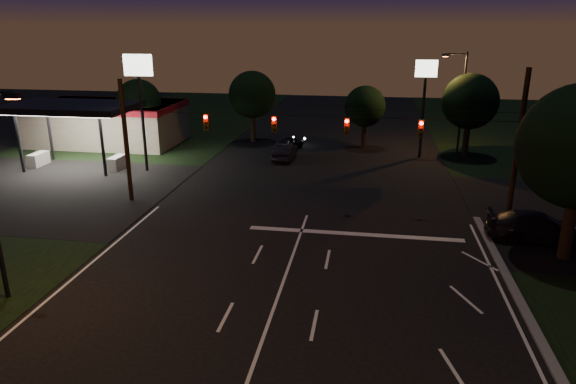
% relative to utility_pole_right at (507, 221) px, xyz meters
% --- Properties ---
extents(ground, '(140.00, 140.00, 0.00)m').
position_rel_utility_pole_right_xyz_m(ground, '(-12.00, -15.00, 0.00)').
color(ground, black).
rests_on(ground, ground).
extents(cross_street_left, '(20.00, 16.00, 0.02)m').
position_rel_utility_pole_right_xyz_m(cross_street_left, '(-32.00, 1.00, 0.00)').
color(cross_street_left, black).
rests_on(cross_street_left, ground).
extents(stop_bar, '(12.00, 0.50, 0.01)m').
position_rel_utility_pole_right_xyz_m(stop_bar, '(-9.00, -3.50, 0.01)').
color(stop_bar, silver).
rests_on(stop_bar, ground).
extents(utility_pole_right, '(0.30, 0.30, 9.00)m').
position_rel_utility_pole_right_xyz_m(utility_pole_right, '(0.00, 0.00, 0.00)').
color(utility_pole_right, black).
rests_on(utility_pole_right, ground).
extents(utility_pole_left, '(0.28, 0.28, 8.00)m').
position_rel_utility_pole_right_xyz_m(utility_pole_left, '(-24.00, 0.00, 0.00)').
color(utility_pole_left, black).
rests_on(utility_pole_left, ground).
extents(signal_span, '(24.00, 0.40, 1.56)m').
position_rel_utility_pole_right_xyz_m(signal_span, '(-12.00, -0.04, 5.50)').
color(signal_span, black).
rests_on(signal_span, ground).
extents(gas_station, '(14.20, 16.10, 5.25)m').
position_rel_utility_pole_right_xyz_m(gas_station, '(-33.86, 15.39, 2.38)').
color(gas_station, gray).
rests_on(gas_station, ground).
extents(pole_sign_left_near, '(2.20, 0.30, 9.10)m').
position_rel_utility_pole_right_xyz_m(pole_sign_left_near, '(-26.00, 7.00, 6.98)').
color(pole_sign_left_near, black).
rests_on(pole_sign_left_near, ground).
extents(pole_sign_right, '(1.80, 0.30, 8.40)m').
position_rel_utility_pole_right_xyz_m(pole_sign_right, '(-4.00, 15.00, 6.24)').
color(pole_sign_right, black).
rests_on(pole_sign_right, ground).
extents(street_light_right_far, '(2.20, 0.35, 9.00)m').
position_rel_utility_pole_right_xyz_m(street_light_right_far, '(-0.76, 17.00, 5.24)').
color(street_light_right_far, black).
rests_on(street_light_right_far, ground).
extents(tree_far_a, '(4.20, 4.20, 6.42)m').
position_rel_utility_pole_right_xyz_m(tree_far_a, '(-29.98, 15.12, 4.26)').
color(tree_far_a, black).
rests_on(tree_far_a, ground).
extents(tree_far_b, '(4.60, 4.60, 6.98)m').
position_rel_utility_pole_right_xyz_m(tree_far_b, '(-19.98, 19.13, 4.61)').
color(tree_far_b, black).
rests_on(tree_far_b, ground).
extents(tree_far_c, '(3.80, 3.80, 5.86)m').
position_rel_utility_pole_right_xyz_m(tree_far_c, '(-8.98, 18.10, 3.90)').
color(tree_far_c, black).
rests_on(tree_far_c, ground).
extents(tree_far_d, '(4.80, 4.80, 7.30)m').
position_rel_utility_pole_right_xyz_m(tree_far_d, '(0.02, 16.13, 4.83)').
color(tree_far_d, black).
rests_on(tree_far_d, ground).
extents(tree_far_e, '(4.00, 4.00, 6.18)m').
position_rel_utility_pole_right_xyz_m(tree_far_e, '(8.02, 14.11, 4.11)').
color(tree_far_e, black).
rests_on(tree_far_e, ground).
extents(car_oncoming_a, '(2.50, 3.89, 1.23)m').
position_rel_utility_pole_right_xyz_m(car_oncoming_a, '(-15.83, 16.26, 0.62)').
color(car_oncoming_a, black).
rests_on(car_oncoming_a, ground).
extents(car_oncoming_b, '(1.60, 4.32, 1.41)m').
position_rel_utility_pole_right_xyz_m(car_oncoming_b, '(-15.64, 12.40, 0.71)').
color(car_oncoming_b, black).
rests_on(car_oncoming_b, ground).
extents(car_cross, '(5.48, 2.38, 1.57)m').
position_rel_utility_pole_right_xyz_m(car_cross, '(0.85, -2.82, 0.79)').
color(car_cross, black).
rests_on(car_cross, ground).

